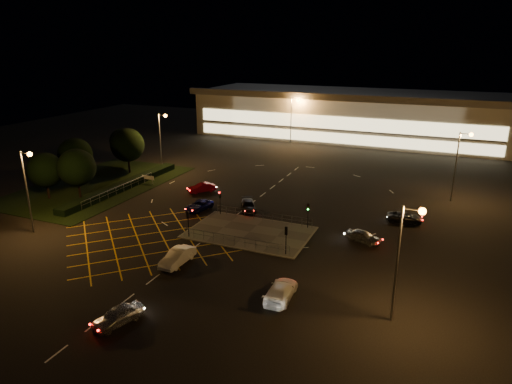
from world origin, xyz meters
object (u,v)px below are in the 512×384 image
at_px(car_right_silver, 363,236).
at_px(car_circ_red, 202,188).
at_px(car_queue_white, 178,257).
at_px(signal_ne, 308,210).
at_px(signal_nw, 220,198).
at_px(signal_se, 286,235).
at_px(car_approach_white, 281,291).
at_px(car_left_blue, 199,206).
at_px(signal_sw, 188,218).
at_px(car_east_grey, 405,217).
at_px(car_near_silver, 118,316).
at_px(car_far_dkgrey, 248,206).

xyz_separation_m(car_right_silver, car_circ_red, (-26.00, 8.85, -0.00)).
distance_m(car_queue_white, car_right_silver, 20.97).
bearing_deg(signal_ne, signal_nw, 180.00).
xyz_separation_m(signal_se, car_approach_white, (2.50, -8.40, -1.61)).
distance_m(signal_nw, car_left_blue, 3.93).
distance_m(car_left_blue, car_right_silver, 22.55).
bearing_deg(car_left_blue, signal_sw, -58.97).
xyz_separation_m(signal_ne, car_left_blue, (-15.50, 0.45, -1.73)).
relative_size(signal_nw, car_right_silver, 0.77).
xyz_separation_m(signal_sw, signal_nw, (0.00, 7.99, 0.00)).
distance_m(signal_sw, signal_se, 12.00).
xyz_separation_m(car_queue_white, car_circ_red, (-9.46, 21.74, -0.09)).
bearing_deg(car_east_grey, car_near_silver, 142.91).
relative_size(car_left_blue, car_circ_red, 1.09).
relative_size(car_near_silver, car_left_blue, 0.94).
relative_size(car_far_dkgrey, car_east_grey, 1.04).
relative_size(signal_se, car_far_dkgrey, 0.69).
bearing_deg(signal_se, car_approach_white, 106.55).
distance_m(car_queue_white, car_far_dkgrey, 17.25).
xyz_separation_m(signal_ne, car_queue_white, (-9.56, -14.24, -1.59)).
bearing_deg(signal_sw, signal_ne, -146.35).
distance_m(signal_se, signal_nw, 14.41).
xyz_separation_m(car_queue_white, car_right_silver, (16.54, 12.89, -0.08)).
xyz_separation_m(car_near_silver, car_circ_red, (-10.72, 32.63, -0.04)).
bearing_deg(car_right_silver, signal_sw, 125.92).
relative_size(car_east_grey, car_approach_white, 0.85).
bearing_deg(car_circ_red, car_east_grey, 40.81).
distance_m(signal_nw, car_near_silver, 25.47).
relative_size(car_near_silver, car_approach_white, 0.83).
bearing_deg(car_right_silver, car_near_silver, 163.94).
distance_m(signal_se, car_approach_white, 8.91).
bearing_deg(car_right_silver, car_circ_red, 87.86).
xyz_separation_m(car_circ_red, car_east_grey, (29.72, -0.55, -0.08)).
xyz_separation_m(signal_sw, signal_ne, (12.00, 7.99, 0.00)).
relative_size(signal_sw, car_queue_white, 0.67).
height_order(car_near_silver, car_circ_red, car_near_silver).
bearing_deg(signal_nw, car_approach_white, -48.50).
distance_m(signal_se, car_east_grey, 18.45).
height_order(car_left_blue, car_east_grey, car_left_blue).
distance_m(signal_sw, car_near_silver, 17.63).
distance_m(car_near_silver, car_left_blue, 26.59).
height_order(signal_se, car_near_silver, signal_se).
bearing_deg(signal_sw, signal_se, -180.00).
distance_m(signal_ne, car_approach_white, 16.66).
height_order(car_near_silver, car_east_grey, car_near_silver).
xyz_separation_m(signal_se, car_near_silver, (-8.30, -17.16, -1.64)).
relative_size(car_queue_white, car_far_dkgrey, 1.03).
xyz_separation_m(car_left_blue, car_right_silver, (22.48, -1.80, 0.06)).
bearing_deg(signal_nw, signal_ne, 0.00).
bearing_deg(car_circ_red, signal_ne, 20.36).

